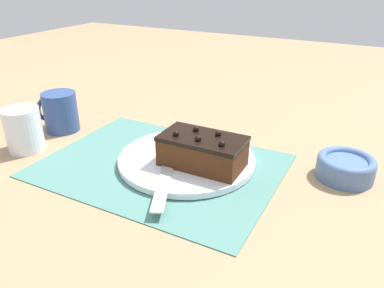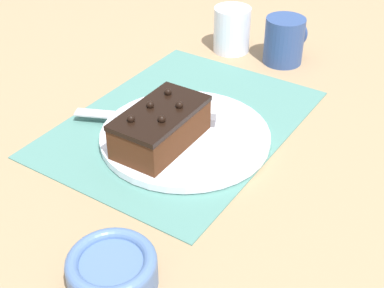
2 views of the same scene
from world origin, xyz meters
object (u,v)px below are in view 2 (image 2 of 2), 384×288
at_px(chocolate_cake, 161,127).
at_px(drinking_glass, 232,30).
at_px(small_bowl, 112,269).
at_px(cake_plate, 185,136).
at_px(coffee_mug, 285,40).
at_px(serving_knife, 168,118).

relative_size(chocolate_cake, drinking_glass, 1.70).
bearing_deg(small_bowl, cake_plate, 17.51).
bearing_deg(drinking_glass, cake_plate, -162.45).
height_order(cake_plate, small_bowl, small_bowl).
xyz_separation_m(cake_plate, coffee_mug, (0.35, -0.01, 0.04)).
bearing_deg(drinking_glass, small_bowl, -162.47).
bearing_deg(drinking_glass, coffee_mug, -83.90).
bearing_deg(coffee_mug, serving_knife, 171.12).
height_order(drinking_glass, small_bowl, drinking_glass).
relative_size(cake_plate, chocolate_cake, 1.72).
bearing_deg(chocolate_cake, small_bowl, -156.44).
bearing_deg(chocolate_cake, cake_plate, -20.65).
bearing_deg(cake_plate, drinking_glass, 17.55).
bearing_deg(chocolate_cake, drinking_glass, 13.39).
distance_m(chocolate_cake, serving_knife, 0.07).
height_order(chocolate_cake, drinking_glass, drinking_glass).
bearing_deg(small_bowl, coffee_mug, 7.39).
distance_m(cake_plate, chocolate_cake, 0.06).
relative_size(cake_plate, serving_knife, 1.21).
distance_m(cake_plate, serving_knife, 0.05).
bearing_deg(coffee_mug, cake_plate, 178.64).
height_order(cake_plate, chocolate_cake, chocolate_cake).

